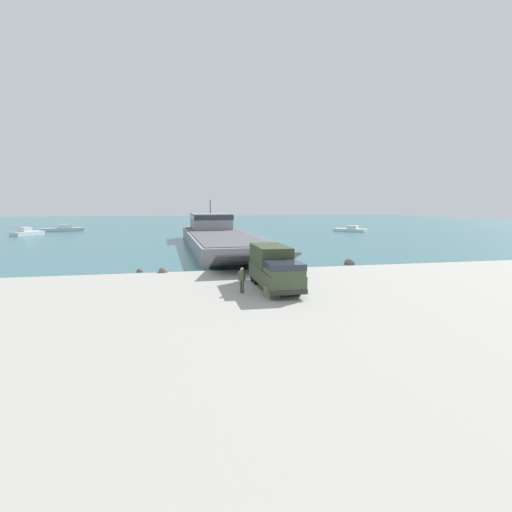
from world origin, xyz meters
TOP-DOWN VIEW (x-y plane):
  - ground_plane at (0.00, 0.00)m, footprint 240.00×240.00m
  - water_surface at (0.00, 96.12)m, footprint 240.00×180.00m
  - landing_craft at (-0.59, 29.15)m, footprint 9.50×42.37m
  - military_truck at (-0.22, -2.76)m, footprint 2.60×7.97m
  - soldier_on_ramp at (-2.86, -3.90)m, footprint 0.48×0.49m
  - moored_boat_a at (32.48, 52.96)m, footprint 6.96×7.06m
  - moored_boat_b at (-31.61, 67.56)m, footprint 9.05×5.16m
  - moored_boat_c at (-35.46, 56.10)m, footprint 5.56×6.18m
  - cargo_crate at (-1.16, -5.60)m, footprint 0.97×1.07m
  - shoreline_rock_a at (-8.40, 6.07)m, footprint 0.89×0.89m
  - shoreline_rock_b at (-10.50, 6.81)m, footprint 0.65×0.65m
  - shoreline_rock_c at (10.53, 7.15)m, footprint 1.17×1.17m

SIDE VIEW (x-z plane):
  - ground_plane at x=0.00m, z-range 0.00..0.00m
  - shoreline_rock_a at x=-8.40m, z-range -0.45..0.45m
  - shoreline_rock_b at x=-10.50m, z-range -0.32..0.32m
  - shoreline_rock_c at x=10.53m, z-range -0.58..0.58m
  - water_surface at x=0.00m, z-range 0.00..0.01m
  - cargo_crate at x=-1.16m, z-range 0.00..0.74m
  - moored_boat_a at x=32.48m, z-range -0.23..1.16m
  - moored_boat_b at x=-31.61m, z-range -0.27..1.33m
  - moored_boat_c at x=-35.46m, z-range -0.28..1.39m
  - soldier_on_ramp at x=-2.86m, z-range 0.15..1.96m
  - military_truck at x=-0.22m, z-range 0.04..3.11m
  - landing_craft at x=-0.59m, z-range -1.87..5.08m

